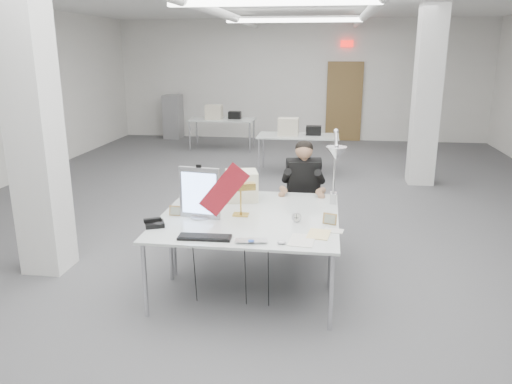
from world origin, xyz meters
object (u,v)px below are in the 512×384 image
(desk_phone, at_px, (155,224))
(monitor, at_px, (200,193))
(laptop, at_px, (251,243))
(office_chair, at_px, (303,201))
(bankers_lamp, at_px, (241,200))
(desk_main, at_px, (242,231))
(seated_person, at_px, (303,176))
(beige_monitor, at_px, (242,186))
(architect_lamp, at_px, (335,167))

(desk_phone, bearing_deg, monitor, 16.17)
(monitor, relative_size, laptop, 1.85)
(desk_phone, bearing_deg, office_chair, 26.45)
(laptop, relative_size, bankers_lamp, 0.86)
(desk_main, xyz_separation_m, laptop, (0.13, -0.34, 0.02))
(office_chair, bearing_deg, laptop, -111.86)
(seated_person, height_order, bankers_lamp, seated_person)
(seated_person, bearing_deg, laptop, -112.12)
(monitor, height_order, beige_monitor, monitor)
(monitor, bearing_deg, seated_person, 60.85)
(laptop, xyz_separation_m, architect_lamp, (0.72, 1.07, 0.46))
(beige_monitor, bearing_deg, desk_phone, -138.58)
(desk_main, height_order, beige_monitor, beige_monitor)
(seated_person, bearing_deg, beige_monitor, -149.44)
(desk_main, xyz_separation_m, architect_lamp, (0.85, 0.73, 0.48))
(bankers_lamp, xyz_separation_m, beige_monitor, (-0.09, 0.56, 0.00))
(office_chair, bearing_deg, desk_main, -118.35)
(office_chair, distance_m, monitor, 1.70)
(laptop, distance_m, desk_phone, 1.03)
(seated_person, relative_size, architect_lamp, 1.02)
(desk_phone, bearing_deg, seated_person, 25.58)
(laptop, bearing_deg, monitor, 125.27)
(monitor, distance_m, desk_phone, 0.54)
(monitor, height_order, architect_lamp, architect_lamp)
(laptop, relative_size, beige_monitor, 0.81)
(office_chair, xyz_separation_m, laptop, (-0.36, -1.96, 0.19))
(desk_main, xyz_separation_m, beige_monitor, (-0.17, 0.98, 0.18))
(bankers_lamp, distance_m, desk_phone, 0.89)
(desk_main, height_order, monitor, monitor)
(beige_monitor, height_order, architect_lamp, architect_lamp)
(seated_person, bearing_deg, monitor, -138.74)
(laptop, xyz_separation_m, desk_phone, (-0.98, 0.32, 0.01))
(bankers_lamp, bearing_deg, laptop, -93.84)
(seated_person, xyz_separation_m, bankers_lamp, (-0.58, -1.16, 0.02))
(office_chair, relative_size, desk_phone, 6.53)
(laptop, bearing_deg, architect_lamp, 47.29)
(desk_phone, distance_m, beige_monitor, 1.21)
(bankers_lamp, relative_size, beige_monitor, 0.94)
(beige_monitor, xyz_separation_m, architect_lamp, (1.02, -0.24, 0.30))
(desk_main, xyz_separation_m, monitor, (-0.48, 0.29, 0.27))
(desk_phone, relative_size, architect_lamp, 0.19)
(laptop, relative_size, architect_lamp, 0.30)
(laptop, height_order, bankers_lamp, bankers_lamp)
(laptop, distance_m, architect_lamp, 1.37)
(laptop, bearing_deg, seated_person, 70.55)
(monitor, bearing_deg, office_chair, 61.91)
(seated_person, relative_size, monitor, 1.84)
(monitor, relative_size, architect_lamp, 0.55)
(seated_person, height_order, laptop, seated_person)
(desk_main, relative_size, desk_phone, 10.19)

